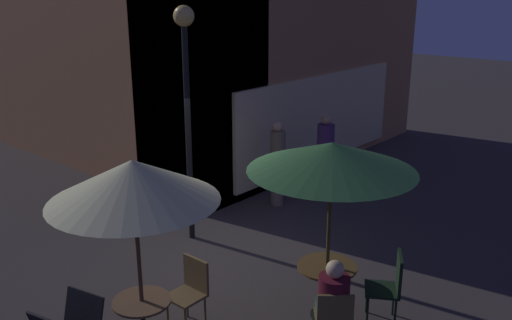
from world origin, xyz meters
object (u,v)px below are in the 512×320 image
cafe_chair_1 (390,283)px  cafe_chair_2 (191,287)px  cafe_table_0 (327,278)px  patron_standing_2 (278,162)px  cafe_chair_0 (334,316)px  patio_umbrella_1 (133,182)px  patron_standing_1 (325,156)px  patio_umbrella_0 (332,158)px  street_lamp_near_corner (186,78)px  cafe_table_1 (143,316)px  patron_seated_0 (333,297)px

cafe_chair_1 → cafe_chair_2: size_ratio=1.06×
cafe_table_0 → patron_standing_2: (2.71, 2.99, 0.33)m
cafe_chair_0 → patio_umbrella_1: bearing=90.3°
patron_standing_1 → cafe_table_0: bearing=-102.1°
cafe_chair_2 → patron_standing_2: patron_standing_2 is taller
patio_umbrella_0 → cafe_chair_1: bearing=-59.0°
street_lamp_near_corner → patron_standing_1: street_lamp_near_corner is taller
cafe_chair_1 → patron_standing_1: 4.60m
patio_umbrella_0 → cafe_chair_0: bearing=-140.2°
patio_umbrella_0 → patio_umbrella_1: size_ratio=0.99×
patio_umbrella_1 → cafe_chair_0: (1.46, -1.73, -1.68)m
patio_umbrella_0 → cafe_chair_1: size_ratio=2.47×
cafe_chair_0 → patron_standing_1: patron_standing_1 is taller
cafe_table_0 → cafe_chair_2: size_ratio=0.85×
cafe_chair_1 → patron_standing_1: patron_standing_1 is taller
cafe_table_1 → patio_umbrella_1: patio_umbrella_1 is taller
patio_umbrella_0 → cafe_chair_1: (0.42, -0.70, -1.65)m
cafe_chair_1 → patron_standing_2: size_ratio=0.56×
patron_standing_1 → patron_standing_2: patron_standing_1 is taller
patron_standing_2 → patio_umbrella_1: bearing=4.9°
cafe_table_1 → patio_umbrella_1: size_ratio=0.30×
cafe_table_0 → patron_standing_1: bearing=34.3°
patio_umbrella_1 → cafe_chair_1: bearing=-37.4°
street_lamp_near_corner → patron_standing_1: size_ratio=2.24×
cafe_table_1 → cafe_chair_1: cafe_chair_1 is taller
cafe_chair_0 → patron_seated_0: 0.22m
cafe_chair_2 → patron_seated_0: (0.79, -1.64, 0.14)m
patio_umbrella_1 → cafe_chair_1: 3.54m
cafe_table_0 → patio_umbrella_1: bearing=149.9°
cafe_chair_2 → patron_standing_1: 5.17m
patron_seated_0 → cafe_chair_0: bearing=-180.0°
cafe_table_1 → cafe_chair_0: cafe_chair_0 is taller
cafe_table_0 → patron_standing_1: (3.69, 2.51, 0.33)m
patron_standing_1 → patron_seated_0: bearing=-101.4°
patio_umbrella_0 → cafe_chair_2: size_ratio=2.63×
patio_umbrella_1 → cafe_chair_2: 1.82m
cafe_chair_2 → patron_standing_2: (4.01, 1.78, 0.34)m
cafe_table_0 → patio_umbrella_0: patio_umbrella_0 is taller
patio_umbrella_1 → cafe_chair_0: 2.81m
cafe_chair_1 → cafe_chair_2: 2.58m
cafe_table_1 → cafe_chair_1: size_ratio=0.74×
cafe_table_1 → patron_standing_2: 5.12m
cafe_chair_1 → patron_seated_0: (-0.94, 0.27, 0.11)m
street_lamp_near_corner → cafe_table_1: (-2.58, -1.94, -2.32)m
cafe_chair_0 → patron_seated_0: bearing=0.0°
patio_umbrella_1 → patron_seated_0: bearing=-46.3°
cafe_chair_0 → cafe_chair_2: 1.86m
patron_seated_0 → patron_standing_2: patron_standing_2 is taller
cafe_chair_1 → cafe_table_1: bearing=21.6°
patron_standing_2 → patron_seated_0: bearing=31.2°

